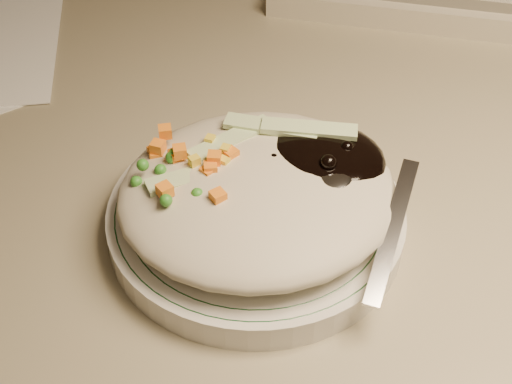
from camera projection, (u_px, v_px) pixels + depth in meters
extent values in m
cube|color=gray|center=(294.00, 110.00, 0.66)|extent=(1.40, 0.70, 0.04)
cylinder|color=silver|center=(256.00, 218.00, 0.51)|extent=(0.21, 0.21, 0.02)
torus|color=#144723|center=(256.00, 209.00, 0.50)|extent=(0.20, 0.20, 0.00)
torus|color=#144723|center=(256.00, 209.00, 0.50)|extent=(0.18, 0.18, 0.00)
ellipsoid|color=#BBB197|center=(258.00, 192.00, 0.49)|extent=(0.19, 0.18, 0.04)
ellipsoid|color=black|center=(316.00, 164.00, 0.50)|extent=(0.10, 0.09, 0.03)
ellipsoid|color=orange|center=(188.00, 181.00, 0.49)|extent=(0.08, 0.08, 0.02)
sphere|color=black|center=(274.00, 161.00, 0.49)|extent=(0.01, 0.01, 0.01)
sphere|color=black|center=(312.00, 150.00, 0.50)|extent=(0.01, 0.01, 0.01)
sphere|color=black|center=(347.00, 148.00, 0.49)|extent=(0.01, 0.01, 0.01)
sphere|color=black|center=(331.00, 144.00, 0.50)|extent=(0.01, 0.01, 0.01)
sphere|color=black|center=(328.00, 163.00, 0.48)|extent=(0.01, 0.01, 0.01)
sphere|color=black|center=(311.00, 157.00, 0.49)|extent=(0.01, 0.01, 0.01)
sphere|color=black|center=(322.00, 145.00, 0.50)|extent=(0.01, 0.01, 0.01)
cube|color=orange|center=(180.00, 152.00, 0.48)|extent=(0.01, 0.01, 0.01)
cube|color=orange|center=(208.00, 181.00, 0.48)|extent=(0.01, 0.01, 0.01)
cube|color=orange|center=(158.00, 147.00, 0.49)|extent=(0.01, 0.01, 0.01)
cube|color=orange|center=(214.00, 158.00, 0.48)|extent=(0.01, 0.01, 0.01)
cube|color=orange|center=(211.00, 169.00, 0.48)|extent=(0.01, 0.01, 0.01)
cube|color=orange|center=(155.00, 152.00, 0.50)|extent=(0.01, 0.01, 0.01)
cube|color=orange|center=(176.00, 155.00, 0.49)|extent=(0.01, 0.01, 0.01)
cube|color=orange|center=(208.00, 173.00, 0.48)|extent=(0.01, 0.01, 0.01)
cube|color=orange|center=(231.00, 155.00, 0.49)|extent=(0.01, 0.01, 0.01)
cube|color=orange|center=(165.00, 132.00, 0.50)|extent=(0.01, 0.01, 0.01)
cube|color=orange|center=(165.00, 190.00, 0.46)|extent=(0.01, 0.01, 0.01)
cube|color=orange|center=(218.00, 197.00, 0.45)|extent=(0.01, 0.01, 0.01)
cube|color=orange|center=(156.00, 186.00, 0.47)|extent=(0.01, 0.01, 0.01)
cube|color=orange|center=(157.00, 156.00, 0.50)|extent=(0.01, 0.01, 0.01)
sphere|color=#388C28|center=(208.00, 165.00, 0.48)|extent=(0.01, 0.01, 0.01)
sphere|color=#388C28|center=(166.00, 200.00, 0.45)|extent=(0.01, 0.01, 0.01)
sphere|color=#388C28|center=(160.00, 170.00, 0.48)|extent=(0.01, 0.01, 0.01)
sphere|color=#388C28|center=(143.00, 165.00, 0.47)|extent=(0.01, 0.01, 0.01)
sphere|color=#388C28|center=(203.00, 161.00, 0.49)|extent=(0.01, 0.01, 0.01)
sphere|color=#388C28|center=(220.00, 195.00, 0.47)|extent=(0.01, 0.01, 0.01)
sphere|color=#388C28|center=(187.00, 176.00, 0.48)|extent=(0.01, 0.01, 0.01)
sphere|color=#388C28|center=(181.00, 197.00, 0.47)|extent=(0.01, 0.01, 0.01)
sphere|color=#388C28|center=(136.00, 182.00, 0.48)|extent=(0.01, 0.01, 0.01)
sphere|color=#388C28|center=(174.00, 154.00, 0.49)|extent=(0.01, 0.01, 0.01)
sphere|color=#388C28|center=(171.00, 157.00, 0.48)|extent=(0.01, 0.01, 0.01)
sphere|color=#388C28|center=(164.00, 187.00, 0.47)|extent=(0.01, 0.01, 0.01)
sphere|color=#388C28|center=(197.00, 194.00, 0.46)|extent=(0.01, 0.01, 0.01)
sphere|color=#388C28|center=(232.00, 143.00, 0.50)|extent=(0.01, 0.01, 0.01)
cube|color=yellow|center=(201.00, 162.00, 0.49)|extent=(0.01, 0.01, 0.01)
cube|color=yellow|center=(224.00, 162.00, 0.48)|extent=(0.01, 0.01, 0.01)
cube|color=yellow|center=(185.00, 161.00, 0.49)|extent=(0.01, 0.01, 0.01)
cube|color=yellow|center=(194.00, 161.00, 0.48)|extent=(0.01, 0.01, 0.01)
cube|color=yellow|center=(188.00, 178.00, 0.48)|extent=(0.01, 0.01, 0.01)
cube|color=yellow|center=(225.00, 150.00, 0.49)|extent=(0.01, 0.01, 0.01)
cube|color=yellow|center=(210.00, 141.00, 0.50)|extent=(0.01, 0.01, 0.01)
cube|color=yellow|center=(202.00, 177.00, 0.48)|extent=(0.01, 0.01, 0.01)
cube|color=#B2D18C|center=(232.00, 139.00, 0.50)|extent=(0.07, 0.04, 0.00)
cube|color=#B2D18C|center=(271.00, 127.00, 0.51)|extent=(0.07, 0.04, 0.00)
cube|color=#B2D18C|center=(196.00, 175.00, 0.48)|extent=(0.07, 0.03, 0.00)
cube|color=#B2D18C|center=(309.00, 129.00, 0.50)|extent=(0.07, 0.04, 0.00)
ellipsoid|color=silver|center=(329.00, 175.00, 0.48)|extent=(0.05, 0.06, 0.01)
cube|color=silver|center=(392.00, 229.00, 0.46)|extent=(0.07, 0.10, 0.03)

